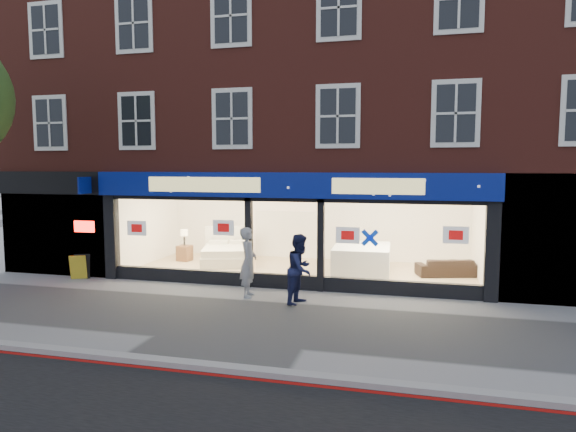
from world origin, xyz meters
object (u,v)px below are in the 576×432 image
at_px(mattress_stack, 362,259).
at_px(pedestrian_grey, 248,262).
at_px(sofa, 447,267).
at_px(display_bed, 228,254).
at_px(a_board, 80,267).
at_px(pedestrian_blue, 300,269).

distance_m(mattress_stack, pedestrian_grey, 4.27).
height_order(mattress_stack, pedestrian_grey, pedestrian_grey).
relative_size(mattress_stack, sofa, 1.22).
bearing_deg(display_bed, sofa, -19.04).
bearing_deg(a_board, mattress_stack, -4.70).
bearing_deg(sofa, a_board, -2.13).
bearing_deg(pedestrian_grey, a_board, 73.26).
distance_m(sofa, pedestrian_grey, 6.36).
relative_size(sofa, pedestrian_grey, 0.99).
height_order(sofa, pedestrian_blue, pedestrian_blue).
height_order(sofa, pedestrian_grey, pedestrian_grey).
height_order(mattress_stack, a_board, mattress_stack).
distance_m(mattress_stack, pedestrian_blue, 3.84).
distance_m(display_bed, pedestrian_blue, 5.45).
bearing_deg(sofa, mattress_stack, -11.66).
bearing_deg(a_board, pedestrian_blue, -30.23).
bearing_deg(sofa, display_bed, -18.47).
relative_size(mattress_stack, pedestrian_blue, 1.27).
xyz_separation_m(display_bed, pedestrian_blue, (3.53, -4.12, 0.45)).
xyz_separation_m(sofa, pedestrian_blue, (-3.76, -3.87, 0.52)).
distance_m(display_bed, a_board, 4.79).
xyz_separation_m(display_bed, a_board, (-3.68, -3.06, -0.05)).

